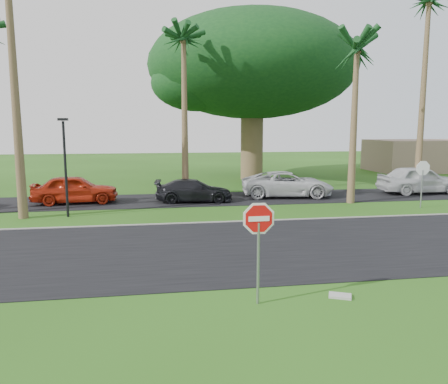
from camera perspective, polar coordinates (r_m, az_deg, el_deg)
name	(u,v)px	position (r m, az deg, el deg)	size (l,w,h in m)	color
ground	(219,266)	(13.60, -0.66, -9.63)	(120.00, 120.00, 0.00)	#234711
road	(211,248)	(15.50, -1.77, -7.32)	(120.00, 8.00, 0.02)	black
parking_strip	(188,200)	(25.71, -4.79, -0.99)	(120.00, 5.00, 0.02)	black
curb	(199,223)	(19.39, -3.32, -4.04)	(120.00, 0.12, 0.06)	gray
stop_sign_near	(259,232)	(10.37, 4.53, -5.24)	(1.05, 0.07, 2.62)	gray
stop_sign_far	(423,174)	(25.13, 24.51, 2.11)	(1.05, 0.07, 2.62)	gray
palm_center	(184,43)	(27.30, -5.30, 18.86)	(5.00, 5.00, 10.50)	brown
palm_right_near	(357,52)	(25.57, 16.97, 17.04)	(5.00, 5.00, 9.50)	brown
palm_right_far	(429,6)	(31.70, 25.18, 21.13)	(5.00, 5.00, 13.00)	brown
canopy_tree	(253,67)	(35.99, 3.75, 16.00)	(16.50, 16.50, 13.12)	brown
streetlight_right	(65,161)	(21.73, -20.04, 3.81)	(0.45, 0.25, 4.64)	black
building_far	(423,155)	(46.72, 24.60, 4.37)	(10.00, 6.00, 3.00)	gray
car_red	(75,189)	(25.69, -18.89, 0.33)	(1.86, 4.63, 1.58)	#A9210E
car_dark	(194,191)	(24.88, -3.97, 0.15)	(1.77, 4.36, 1.27)	black
car_minivan	(287,184)	(26.85, 8.27, 0.99)	(2.55, 5.53, 1.54)	silver
car_pickup	(419,180)	(30.57, 24.16, 1.46)	(2.09, 5.20, 1.77)	silver
utility_slab	(340,296)	(11.64, 14.92, -12.97)	(0.55, 0.35, 0.06)	#9C9C94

